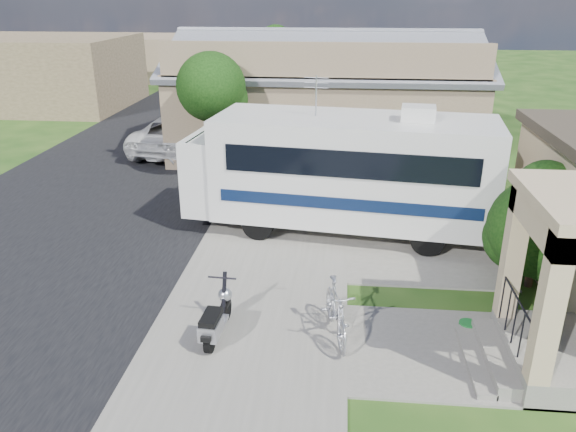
# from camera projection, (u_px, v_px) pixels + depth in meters

# --- Properties ---
(ground) EXTENTS (120.00, 120.00, 0.00)m
(ground) POSITION_uv_depth(u_px,v_px,m) (300.00, 317.00, 11.95)
(ground) COLOR #173B10
(street_slab) EXTENTS (9.00, 80.00, 0.02)m
(street_slab) POSITION_uv_depth(u_px,v_px,m) (128.00, 169.00, 21.85)
(street_slab) COLOR black
(street_slab) RESTS_ON ground
(sidewalk_slab) EXTENTS (4.00, 80.00, 0.06)m
(sidewalk_slab) POSITION_uv_depth(u_px,v_px,m) (294.00, 173.00, 21.26)
(sidewalk_slab) COLOR slate
(sidewalk_slab) RESTS_ON ground
(driveway_slab) EXTENTS (7.00, 6.00, 0.05)m
(driveway_slab) POSITION_uv_depth(u_px,v_px,m) (365.00, 234.00, 15.96)
(driveway_slab) COLOR slate
(driveway_slab) RESTS_ON ground
(walk_slab) EXTENTS (4.00, 3.00, 0.05)m
(walk_slab) POSITION_uv_depth(u_px,v_px,m) (452.00, 352.00, 10.75)
(walk_slab) COLOR slate
(walk_slab) RESTS_ON ground
(warehouse) EXTENTS (12.50, 8.40, 5.04)m
(warehouse) POSITION_uv_depth(u_px,v_px,m) (325.00, 103.00, 24.11)
(warehouse) COLOR #79654C
(warehouse) RESTS_ON ground
(distant_bldg_far) EXTENTS (10.00, 8.00, 4.00)m
(distant_bldg_far) POSITION_uv_depth(u_px,v_px,m) (42.00, 72.00, 33.04)
(distant_bldg_far) COLOR brown
(distant_bldg_far) RESTS_ON ground
(distant_bldg_near) EXTENTS (8.00, 7.00, 3.20)m
(distant_bldg_near) POSITION_uv_depth(u_px,v_px,m) (143.00, 57.00, 44.09)
(distant_bldg_near) COLOR #79654C
(distant_bldg_near) RESTS_ON ground
(street_tree_a) EXTENTS (2.44, 2.40, 4.58)m
(street_tree_a) POSITION_uv_depth(u_px,v_px,m) (214.00, 90.00, 19.43)
(street_tree_a) COLOR black
(street_tree_a) RESTS_ON ground
(street_tree_b) EXTENTS (2.44, 2.40, 4.73)m
(street_tree_b) POSITION_uv_depth(u_px,v_px,m) (257.00, 55.00, 28.60)
(street_tree_b) COLOR black
(street_tree_b) RESTS_ON ground
(street_tree_c) EXTENTS (2.44, 2.40, 4.42)m
(street_tree_c) POSITION_uv_depth(u_px,v_px,m) (277.00, 45.00, 37.02)
(street_tree_c) COLOR black
(street_tree_c) RESTS_ON ground
(motorhome) EXTENTS (8.71, 3.68, 4.33)m
(motorhome) POSITION_uv_depth(u_px,v_px,m) (342.00, 169.00, 15.58)
(motorhome) COLOR silver
(motorhome) RESTS_ON ground
(shrub) EXTENTS (2.49, 2.38, 3.06)m
(shrub) POSITION_uv_depth(u_px,v_px,m) (541.00, 223.00, 12.69)
(shrub) COLOR black
(shrub) RESTS_ON ground
(scooter) EXTENTS (0.58, 1.66, 1.09)m
(scooter) POSITION_uv_depth(u_px,v_px,m) (216.00, 319.00, 10.98)
(scooter) COLOR black
(scooter) RESTS_ON ground
(bicycle) EXTENTS (0.93, 1.99, 1.15)m
(bicycle) POSITION_uv_depth(u_px,v_px,m) (336.00, 313.00, 11.01)
(bicycle) COLOR #A8A9B0
(bicycle) RESTS_ON ground
(pickup_truck) EXTENTS (3.61, 6.14, 1.60)m
(pickup_truck) POSITION_uv_depth(u_px,v_px,m) (182.00, 133.00, 24.02)
(pickup_truck) COLOR silver
(pickup_truck) RESTS_ON ground
(van) EXTENTS (2.53, 5.73, 1.63)m
(van) POSITION_uv_depth(u_px,v_px,m) (213.00, 103.00, 30.26)
(van) COLOR silver
(van) RESTS_ON ground
(garden_hose) EXTENTS (0.36, 0.36, 0.16)m
(garden_hose) POSITION_uv_depth(u_px,v_px,m) (467.00, 327.00, 11.45)
(garden_hose) COLOR #136324
(garden_hose) RESTS_ON ground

